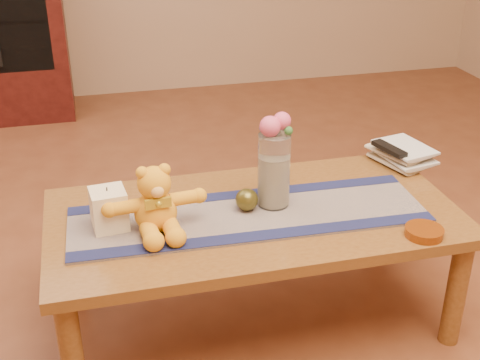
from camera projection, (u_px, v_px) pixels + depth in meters
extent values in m
plane|color=brown|center=(253.00, 317.00, 2.39)|extent=(5.50, 5.50, 0.00)
cube|color=brown|center=(254.00, 217.00, 2.19)|extent=(1.40, 0.70, 0.04)
cylinder|color=brown|center=(72.00, 356.00, 1.90)|extent=(0.07, 0.07, 0.41)
cylinder|color=brown|center=(456.00, 293.00, 2.18)|extent=(0.07, 0.07, 0.41)
cylinder|color=brown|center=(70.00, 253.00, 2.41)|extent=(0.07, 0.07, 0.41)
cylinder|color=brown|center=(382.00, 212.00, 2.69)|extent=(0.07, 0.07, 0.41)
cube|color=#181844|center=(249.00, 215.00, 2.16)|extent=(1.21, 0.39, 0.01)
cube|color=#161B44|center=(259.00, 236.00, 2.03)|extent=(1.20, 0.10, 0.00)
cube|color=#161B44|center=(240.00, 194.00, 2.29)|extent=(1.20, 0.10, 0.00)
cube|color=#F6E3B5|center=(109.00, 209.00, 2.05)|extent=(0.12, 0.12, 0.13)
cylinder|color=black|center=(107.00, 189.00, 2.02)|extent=(0.00, 0.00, 0.01)
cylinder|color=silver|center=(274.00, 170.00, 2.17)|extent=(0.11, 0.11, 0.26)
cylinder|color=beige|center=(274.00, 180.00, 2.18)|extent=(0.09, 0.09, 0.18)
sphere|color=#D54B70|center=(270.00, 126.00, 2.08)|extent=(0.07, 0.07, 0.07)
sphere|color=#D54B70|center=(282.00, 121.00, 2.10)|extent=(0.06, 0.06, 0.06)
sphere|color=#5061AE|center=(275.00, 123.00, 2.13)|extent=(0.04, 0.04, 0.04)
sphere|color=#5061AE|center=(265.00, 128.00, 2.11)|extent=(0.04, 0.04, 0.04)
sphere|color=#33662D|center=(288.00, 131.00, 2.09)|extent=(0.03, 0.03, 0.03)
sphere|color=#484318|center=(247.00, 200.00, 2.17)|extent=(0.09, 0.09, 0.08)
imported|color=#C6B599|center=(386.00, 165.00, 2.50)|extent=(0.23, 0.26, 0.02)
imported|color=#C6B599|center=(388.00, 161.00, 2.49)|extent=(0.20, 0.25, 0.02)
imported|color=#C6B599|center=(385.00, 156.00, 2.49)|extent=(0.24, 0.27, 0.02)
imported|color=#C6B599|center=(388.00, 152.00, 2.48)|extent=(0.21, 0.25, 0.02)
cube|color=black|center=(389.00, 149.00, 2.46)|extent=(0.09, 0.17, 0.02)
cylinder|color=#BF5914|center=(424.00, 232.00, 2.04)|extent=(0.13, 0.13, 0.03)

